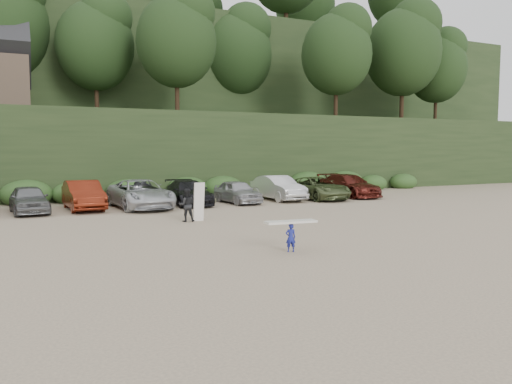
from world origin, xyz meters
TOP-DOWN VIEW (x-y plane):
  - ground at (0.00, 0.00)m, footprint 120.00×120.00m
  - hillside_backdrop at (-0.26, 35.93)m, footprint 90.00×41.50m
  - parked_cars at (-3.58, 10.09)m, footprint 34.23×6.53m
  - child_surfer at (-0.98, -4.38)m, footprint 1.75×0.64m
  - adult_surfer at (-1.94, 3.58)m, footprint 1.24×0.76m

SIDE VIEW (x-z plane):
  - ground at x=0.00m, z-range 0.00..0.00m
  - child_surfer at x=-0.98m, z-range 0.19..1.21m
  - parked_cars at x=-3.58m, z-range -0.04..1.58m
  - adult_surfer at x=-1.94m, z-range -0.12..1.68m
  - hillside_backdrop at x=-0.26m, z-range -2.78..25.22m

